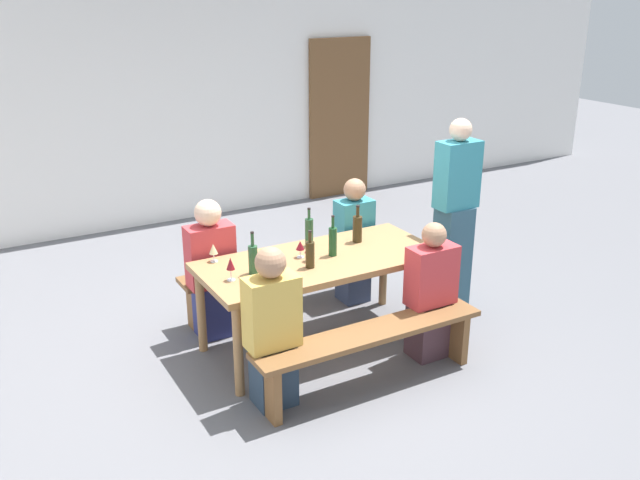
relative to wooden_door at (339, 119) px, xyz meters
name	(u,v)px	position (x,y,z in m)	size (l,w,h in m)	color
ground_plane	(320,343)	(-2.32, -3.56, -1.05)	(24.00, 24.00, 0.00)	slate
back_wall	(164,88)	(-2.32, 0.14, 0.55)	(14.00, 0.20, 3.20)	white
wooden_door	(339,119)	(0.00, 0.00, 0.00)	(0.90, 0.06, 2.10)	brown
tasting_table	(320,267)	(-2.32, -3.56, -0.38)	(1.89, 0.85, 0.75)	#9E7247
bench_near	(370,343)	(-2.32, -4.28, -0.70)	(1.79, 0.30, 0.45)	brown
bench_far	(279,273)	(-2.32, -2.83, -0.70)	(1.79, 0.30, 0.45)	brown
wine_bottle_0	(309,232)	(-2.27, -3.29, -0.18)	(0.07, 0.07, 0.33)	#234C2D
wine_bottle_1	(310,254)	(-2.48, -3.68, -0.19)	(0.07, 0.07, 0.29)	#332814
wine_bottle_2	(333,241)	(-2.21, -3.56, -0.18)	(0.07, 0.07, 0.33)	#194723
wine_bottle_3	(357,228)	(-1.88, -3.39, -0.18)	(0.08, 0.08, 0.31)	#332814
wine_bottle_4	(253,259)	(-2.90, -3.58, -0.18)	(0.07, 0.07, 0.33)	#234C2D
wine_glass_0	(213,250)	(-3.07, -3.22, -0.20)	(0.07, 0.07, 0.15)	silver
wine_glass_1	(300,246)	(-2.45, -3.47, -0.21)	(0.07, 0.07, 0.14)	silver
wine_glass_2	(230,265)	(-3.09, -3.61, -0.18)	(0.06, 0.06, 0.18)	silver
wine_glass_3	(309,248)	(-2.43, -3.57, -0.19)	(0.07, 0.07, 0.16)	silver
seated_guest_near_0	(272,331)	(-3.02, -4.13, -0.49)	(0.36, 0.24, 1.16)	#27394C
seated_guest_near_1	(430,295)	(-1.68, -4.13, -0.53)	(0.38, 0.24, 1.10)	#4B3038
seated_guest_far_0	(211,272)	(-3.01, -2.98, -0.49)	(0.38, 0.24, 1.18)	navy
seated_guest_far_1	(354,243)	(-1.65, -2.98, -0.49)	(0.33, 0.24, 1.16)	#374567
standing_host	(454,220)	(-0.98, -3.55, -0.22)	(0.36, 0.24, 1.72)	#30586D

